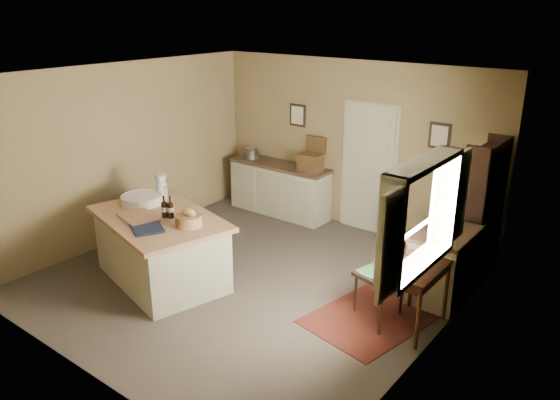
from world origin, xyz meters
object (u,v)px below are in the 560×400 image
(desk_chair, at_px, (380,275))
(right_cabinet, at_px, (446,262))
(work_island, at_px, (161,246))
(writing_desk, at_px, (417,274))
(shelving_unit, at_px, (485,211))
(sideboard, at_px, (280,187))

(desk_chair, relative_size, right_cabinet, 0.92)
(work_island, relative_size, writing_desk, 2.56)
(writing_desk, xyz_separation_m, right_cabinet, (-0.00, 0.91, -0.21))
(shelving_unit, bearing_deg, work_island, -140.56)
(work_island, height_order, shelving_unit, shelving_unit)
(work_island, relative_size, sideboard, 1.15)
(sideboard, xyz_separation_m, writing_desk, (3.41, -1.93, 0.18))
(work_island, distance_m, shelving_unit, 4.29)
(shelving_unit, bearing_deg, sideboard, 176.66)
(right_cabinet, distance_m, shelving_unit, 0.95)
(shelving_unit, bearing_deg, writing_desk, -94.98)
(writing_desk, distance_m, shelving_unit, 1.75)
(sideboard, distance_m, writing_desk, 3.92)
(desk_chair, xyz_separation_m, right_cabinet, (0.46, 0.88, -0.05))
(desk_chair, bearing_deg, sideboard, 160.12)
(sideboard, relative_size, desk_chair, 1.86)
(desk_chair, bearing_deg, writing_desk, 9.67)
(sideboard, distance_m, shelving_unit, 3.60)
(sideboard, height_order, writing_desk, sideboard)
(desk_chair, height_order, shelving_unit, shelving_unit)
(writing_desk, distance_m, right_cabinet, 0.93)
(writing_desk, bearing_deg, right_cabinet, 90.01)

